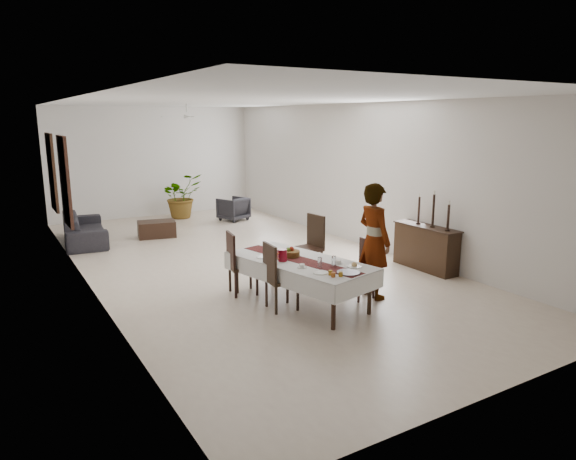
{
  "coord_description": "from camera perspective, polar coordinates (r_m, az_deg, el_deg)",
  "views": [
    {
      "loc": [
        -4.41,
        -9.11,
        2.86
      ],
      "look_at": [
        -0.14,
        -1.99,
        1.05
      ],
      "focal_mm": 32.0,
      "sensor_mm": 36.0,
      "label": 1
    }
  ],
  "objects": [
    {
      "name": "wall_back",
      "position": [
        15.79,
        -14.71,
        7.33
      ],
      "size": [
        6.0,
        0.02,
        3.2
      ],
      "primitive_type": "cube",
      "color": "silver",
      "rests_on": "floor"
    },
    {
      "name": "bread_near_right",
      "position": [
        7.67,
        7.37,
        -3.85
      ],
      "size": [
        0.08,
        0.08,
        0.08
      ],
      "primitive_type": "sphere",
      "color": "tan",
      "rests_on": "plate_near_right"
    },
    {
      "name": "chair_left_near_seat",
      "position": [
        7.82,
        -0.68,
        -5.56
      ],
      "size": [
        0.48,
        0.48,
        0.05
      ],
      "primitive_type": "cube",
      "rotation": [
        0.0,
        0.0,
        -1.66
      ],
      "color": "black",
      "rests_on": "chair_left_near_leg_fl"
    },
    {
      "name": "fan_blade_n",
      "position": [
        13.22,
        -11.69,
        12.23
      ],
      "size": [
        0.1,
        0.55,
        0.01
      ],
      "primitive_type": "cube",
      "color": "white",
      "rests_on": "fan_hub"
    },
    {
      "name": "chair_right_near_leg_br",
      "position": [
        8.47,
        6.33,
        -6.1
      ],
      "size": [
        0.04,
        0.04,
        0.4
      ],
      "primitive_type": "cylinder",
      "rotation": [
        0.0,
        0.0,
        0.08
      ],
      "color": "black",
      "rests_on": "floor"
    },
    {
      "name": "mirror_glass_near",
      "position": [
        11.47,
        -23.38,
        4.99
      ],
      "size": [
        0.01,
        0.9,
        1.7
      ],
      "primitive_type": "cube",
      "color": "silver",
      "rests_on": "mirror_frame_near"
    },
    {
      "name": "dining_table_top",
      "position": [
        7.99,
        1.28,
        -3.57
      ],
      "size": [
        1.42,
        2.39,
        0.05
      ],
      "primitive_type": "cube",
      "rotation": [
        0.0,
        0.0,
        0.23
      ],
      "color": "black",
      "rests_on": "table_leg_fl"
    },
    {
      "name": "candlestick_near_base",
      "position": [
        9.79,
        17.3,
        -0.01
      ],
      "size": [
        0.09,
        0.09,
        0.03
      ],
      "primitive_type": "cylinder",
      "color": "black",
      "rests_on": "sideboard_top"
    },
    {
      "name": "candlestick_far_shaft",
      "position": [
        10.23,
        14.35,
        2.2
      ],
      "size": [
        0.05,
        0.05,
        0.5
      ],
      "primitive_type": "cylinder",
      "color": "black",
      "rests_on": "candlestick_far_base"
    },
    {
      "name": "teacup_right",
      "position": [
        7.82,
        5.64,
        -3.53
      ],
      "size": [
        0.08,
        0.08,
        0.06
      ],
      "primitive_type": "cylinder",
      "color": "white",
      "rests_on": "saucer_right"
    },
    {
      "name": "red_pitcher",
      "position": [
        7.9,
        -0.62,
        -2.81
      ],
      "size": [
        0.17,
        0.17,
        0.19
      ],
      "primitive_type": "cylinder",
      "rotation": [
        0.0,
        0.0,
        0.23
      ],
      "color": "maroon",
      "rests_on": "tablecloth_top"
    },
    {
      "name": "fruit_basket",
      "position": [
        8.16,
        0.34,
        -2.65
      ],
      "size": [
        0.28,
        0.28,
        0.09
      ],
      "primitive_type": "cylinder",
      "color": "brown",
      "rests_on": "tablecloth_top"
    },
    {
      "name": "fan_hub",
      "position": [
        12.89,
        -11.16,
        12.25
      ],
      "size": [
        0.16,
        0.16,
        0.08
      ],
      "primitive_type": "cylinder",
      "color": "silver",
      "rests_on": "fan_rod"
    },
    {
      "name": "tablecloth_drape_far",
      "position": [
        8.87,
        -4.25,
        -2.71
      ],
      "size": [
        1.07,
        0.26,
        0.28
      ],
      "primitive_type": "cube",
      "rotation": [
        0.0,
        0.0,
        0.23
      ],
      "color": "white",
      "rests_on": "dining_table_top"
    },
    {
      "name": "chair_right_near_seat",
      "position": [
        8.39,
        7.96,
        -4.72
      ],
      "size": [
        0.43,
        0.43,
        0.05
      ],
      "primitive_type": "cube",
      "rotation": [
        0.0,
        0.0,
        1.65
      ],
      "color": "black",
      "rests_on": "chair_right_near_leg_fl"
    },
    {
      "name": "chair_left_near_leg_br",
      "position": [
        7.82,
        1.1,
        -7.45
      ],
      "size": [
        0.05,
        0.05,
        0.44
      ],
      "primitive_type": "cylinder",
      "rotation": [
        0.0,
        0.0,
        -0.09
      ],
      "color": "black",
      "rests_on": "floor"
    },
    {
      "name": "candlestick_mid_candle",
      "position": [
        9.92,
        15.96,
        4.03
      ],
      "size": [
        0.03,
        0.03,
        0.07
      ],
      "primitive_type": "cylinder",
      "color": "beige",
      "rests_on": "candlestick_mid_shaft"
    },
    {
      "name": "wall_left",
      "position": [
        9.3,
        -21.95,
        3.62
      ],
      "size": [
        0.02,
        12.0,
        3.2
      ],
      "primitive_type": "cube",
      "color": "silver",
      "rests_on": "floor"
    },
    {
      "name": "table_leg_fl",
      "position": [
        7.14,
        5.08,
        -8.55
      ],
      "size": [
        0.08,
        0.08,
        0.65
      ],
      "primitive_type": "cylinder",
      "rotation": [
        0.0,
        0.0,
        0.23
      ],
      "color": "black",
      "rests_on": "floor"
    },
    {
      "name": "fan_blade_w",
      "position": [
        12.77,
        -12.67,
        12.19
      ],
      "size": [
        0.55,
        0.1,
        0.01
      ],
      "primitive_type": "cube",
      "color": "silver",
      "rests_on": "fan_hub"
    },
    {
      "name": "chair_left_far_leg_br",
      "position": [
        8.48,
        -3.45,
        -5.86
      ],
      "size": [
        0.05,
        0.05,
        0.44
      ],
      "primitive_type": "cylinder",
      "rotation": [
        0.0,
        0.0,
        -0.17
      ],
      "color": "black",
      "rests_on": "floor"
    },
    {
      "name": "candlestick_near_candle",
      "position": [
        9.7,
        17.49,
        2.93
      ],
      "size": [
        0.03,
        0.03,
        0.07
      ],
      "primitive_type": "cylinder",
      "color": "beige",
      "rests_on": "candlestick_near_shaft"
    },
    {
      "name": "chair_left_near_back",
      "position": [
        7.66,
        -2.04,
        -3.62
      ],
      "size": [
        0.08,
        0.44,
        0.56
      ],
      "primitive_type": "cube",
      "rotation": [
        0.0,
        0.0,
        -1.66
      ],
      "color": "black",
      "rests_on": "chair_left_near_seat"
    },
    {
      "name": "teacup_left",
      "position": [
        7.57,
        1.56,
        -4.01
      ],
      "size": [
        0.08,
        0.08,
        0.06
      ],
      "primitive_type": "cylinder",
      "color": "white",
      "rests_on": "saucer_left"
    },
    {
      "name": "chair_left_far_seat",
      "position": [
        8.53,
        -5.01,
        -4.07
      ],
      "size": [
        0.51,
        0.51,
        0.05
      ],
      "primitive_type": "cube",
      "rotation": [
        0.0,
        0.0,
        -1.74
      ],
      "color": "black",
      "rests_on": "chair_left_far_leg_fl"
    },
    {
      "name": "plate_near_right",
      "position": [
        7.68,
        7.37,
        -4.04
      ],
      "size": [
        0.22,
        0.22,
        0.01
      ],
      "primitive_type": "cylinder",
      "color": "silver",
      "rests_on": "tablecloth_top"
    },
    {
      "name": "chair_right_near_leg_bl",
      "position": [
        8.24,
        7.87,
        -6.67
      ],
      "size": [
        0.04,
        0.04,
        0.4
      ],
      "primitive_type": "cylinder",
      "rotation": [
        0.0,
        0.0,
        0.08
      ],
      "color": "black",
      "rests_on": "floor"
    },
    {
      "name": "jam_jar_c",
      "position": [
        7.24,
        4.73,
        -4.74
      ],
      "size": [
        0.06,
        0.06,
        0.07
      ],
      "primitive_type": "cylinder",
      "color": "#9A6616",
      "rests_on": "tablecloth_top"
    },
    {
      "name": "chair_left_far_leg_bl",
      "position": [
        8.81,
        -4.17,
        -5.17
      ],
      "size": [
        0.05,
        0.05,
        0.44
      ],
      "primitive_type": "cylinder",
      "rotation": [
        0.0,
        0.0,
        -0.17
      ],
      "color": "black",
      "rests_on": "floor"
    },
    {
      "name": "chair_left_near_leg_fr",
      "position": [
        7.68,
        -1.33,
        -7.84
      ],
      "size": [
        0.05,
        0.05,
        0.44
      ],
      "primitive_type": "cylinder",
      "rotation": [
        0.0,
        0.0,
        -0.09
      ],
      "color": "black",
      "rests_on": "floor"
    },
    {
      "name": "table_runner",
      "position": [
        7.99,
        1.28,
        -3.33
      ],
      "size": [
        0.86,
        2.34,
        0.0
      ],
      "primitive_type": "cube",
      "rotation": [
        0.0,
        0.0,
        0.23
      ],
      "color": "#5D1C1A",
      "rests_on": "tablecloth_top"
    },
    {
      "name": "saucer_left",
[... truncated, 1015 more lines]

